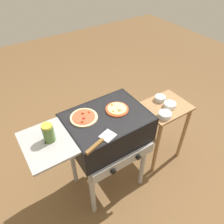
# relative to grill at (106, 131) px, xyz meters

# --- Properties ---
(ground_plane) EXTENTS (8.00, 8.00, 0.00)m
(ground_plane) POSITION_rel_grill_xyz_m (0.01, 0.00, -0.76)
(ground_plane) COLOR brown
(grill) EXTENTS (0.96, 0.53, 0.90)m
(grill) POSITION_rel_grill_xyz_m (0.00, 0.00, 0.00)
(grill) COLOR black
(grill) RESTS_ON ground_plane
(pizza_pepperoni) EXTENTS (0.21, 0.21, 0.03)m
(pizza_pepperoni) POSITION_rel_grill_xyz_m (-0.14, 0.08, 0.15)
(pizza_pepperoni) COLOR beige
(pizza_pepperoni) RESTS_ON grill
(pizza_cheese) EXTENTS (0.18, 0.18, 0.04)m
(pizza_cheese) POSITION_rel_grill_xyz_m (0.12, 0.02, 0.15)
(pizza_cheese) COLOR #C64723
(pizza_cheese) RESTS_ON grill
(sauce_jar) EXTENTS (0.08, 0.08, 0.14)m
(sauce_jar) POSITION_rel_grill_xyz_m (-0.44, 0.01, 0.21)
(sauce_jar) COLOR #4C6B2D
(sauce_jar) RESTS_ON grill
(spatula) EXTENTS (0.27, 0.13, 0.02)m
(spatula) POSITION_rel_grill_xyz_m (-0.16, -0.20, 0.15)
(spatula) COLOR #B7BABF
(spatula) RESTS_ON grill
(prep_table) EXTENTS (0.44, 0.36, 0.71)m
(prep_table) POSITION_rel_grill_xyz_m (0.67, 0.00, -0.24)
(prep_table) COLOR olive
(prep_table) RESTS_ON ground_plane
(topping_bowl_near) EXTENTS (0.11, 0.11, 0.04)m
(topping_bowl_near) POSITION_rel_grill_xyz_m (0.56, -0.10, -0.02)
(topping_bowl_near) COLOR silver
(topping_bowl_near) RESTS_ON prep_table
(topping_bowl_far) EXTENTS (0.10, 0.10, 0.04)m
(topping_bowl_far) POSITION_rel_grill_xyz_m (0.69, 0.10, -0.02)
(topping_bowl_far) COLOR silver
(topping_bowl_far) RESTS_ON prep_table
(topping_bowl_middle) EXTENTS (0.11, 0.11, 0.04)m
(topping_bowl_middle) POSITION_rel_grill_xyz_m (0.69, -0.03, -0.02)
(topping_bowl_middle) COLOR silver
(topping_bowl_middle) RESTS_ON prep_table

